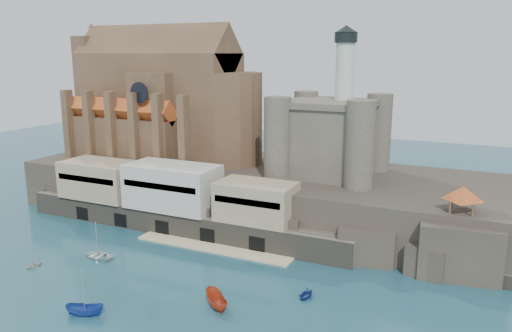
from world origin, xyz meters
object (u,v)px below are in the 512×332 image
Objects in this scene: pavilion at (463,195)px; boat_2 at (85,315)px; church at (165,105)px; castle_keep at (330,134)px.

pavilion is 1.22× the size of boat_2.
church is 8.92× the size of boat_2.
church is at bearing 3.82° from boat_2.
church reaches higher than castle_keep.
church is 40.39m from castle_keep.
church reaches higher than pavilion.
church is 60.21m from boat_2.
castle_keep is at bearing -39.18° from boat_2.
church is at bearing 166.52° from pavilion.
church is 1.60× the size of castle_keep.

